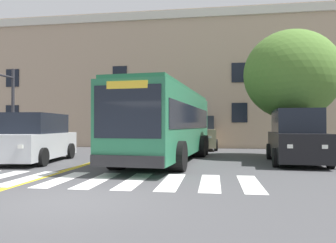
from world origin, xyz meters
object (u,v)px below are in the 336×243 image
at_px(city_bus, 168,123).
at_px(car_tan_behind_bus, 201,133).
at_px(street_tree_curbside_large, 292,75).
at_px(car_black_far_lane, 296,138).
at_px(car_silver_near_lane, 36,139).

bearing_deg(city_bus, car_tan_behind_bus, 82.27).
bearing_deg(street_tree_curbside_large, car_tan_behind_bus, 132.21).
relative_size(city_bus, car_black_far_lane, 2.12).
bearing_deg(street_tree_curbside_large, car_black_far_lane, -98.79).
bearing_deg(city_bus, street_tree_curbside_large, 23.26).
relative_size(car_silver_near_lane, car_black_far_lane, 1.04).
xyz_separation_m(car_tan_behind_bus, street_tree_curbside_large, (4.97, -5.47, 3.15)).
distance_m(city_bus, car_black_far_lane, 5.69).
relative_size(car_silver_near_lane, street_tree_curbside_large, 0.81).
distance_m(city_bus, street_tree_curbside_large, 7.05).
bearing_deg(car_tan_behind_bus, car_silver_near_lane, -126.48).
distance_m(car_silver_near_lane, car_black_far_lane, 11.54).
bearing_deg(car_black_far_lane, car_silver_near_lane, -173.91).
xyz_separation_m(car_black_far_lane, street_tree_curbside_large, (0.41, 2.65, 3.14)).
bearing_deg(car_silver_near_lane, city_bus, 12.34).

